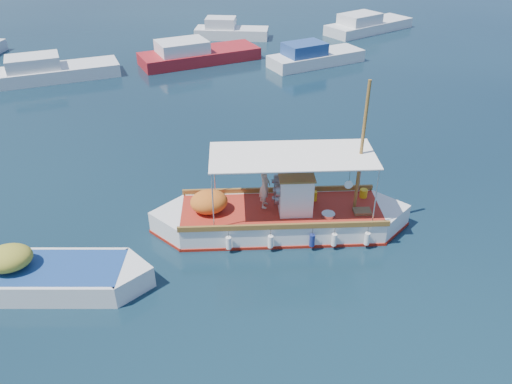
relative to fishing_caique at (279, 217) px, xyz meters
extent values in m
plane|color=black|center=(0.37, 0.08, -0.50)|extent=(160.00, 160.00, 0.00)
cube|color=white|center=(0.05, -0.01, -0.17)|extent=(7.26, 3.51, 1.02)
cube|color=white|center=(-3.38, 0.60, -0.17)|extent=(2.29, 2.29, 1.02)
cube|color=white|center=(3.48, -0.62, -0.17)|extent=(2.29, 2.29, 1.02)
cube|color=maroon|center=(0.05, -0.01, -0.48)|extent=(7.37, 3.60, 0.17)
cube|color=#A42619|center=(0.05, -0.01, 0.32)|extent=(7.23, 3.32, 0.06)
cube|color=brown|center=(0.26, 1.14, 0.43)|extent=(6.96, 1.33, 0.19)
cube|color=brown|center=(-0.15, -1.16, 0.43)|extent=(6.96, 1.33, 0.19)
cube|color=white|center=(0.51, -0.09, 1.03)|extent=(1.31, 1.38, 1.39)
cube|color=brown|center=(0.51, -0.09, 1.76)|extent=(1.42, 1.49, 0.06)
cylinder|color=slate|center=(-0.14, -0.28, 1.31)|extent=(0.28, 0.49, 0.46)
cylinder|color=slate|center=(-0.03, 0.31, 1.31)|extent=(0.28, 0.49, 0.46)
cylinder|color=slate|center=(-0.09, 0.01, 0.80)|extent=(0.28, 0.49, 0.46)
cylinder|color=brown|center=(2.61, -0.47, 2.66)|extent=(0.13, 0.13, 4.64)
cylinder|color=brown|center=(1.88, -0.34, 2.29)|extent=(1.66, 0.37, 0.07)
cylinder|color=silver|center=(-2.05, 1.40, 1.38)|extent=(0.05, 0.05, 2.09)
cylinder|color=silver|center=(-2.41, -0.61, 1.38)|extent=(0.05, 0.05, 2.09)
cylinder|color=silver|center=(3.15, 0.47, 1.38)|extent=(0.05, 0.05, 2.09)
cylinder|color=silver|center=(2.80, -1.54, 1.38)|extent=(0.05, 0.05, 2.09)
cube|color=white|center=(0.37, -0.07, 2.44)|extent=(5.78, 3.15, 0.04)
ellipsoid|color=orange|center=(-2.42, 0.43, 0.73)|extent=(1.47, 1.32, 0.78)
cube|color=gold|center=(1.33, 0.28, 0.52)|extent=(0.26, 0.21, 0.37)
cylinder|color=gold|center=(3.18, 0.09, 0.50)|extent=(0.32, 0.32, 0.32)
cube|color=brown|center=(2.73, -0.86, 0.39)|extent=(0.67, 0.52, 0.11)
cylinder|color=#B2B2B2|center=(1.51, -0.79, 0.39)|extent=(0.54, 0.54, 0.11)
cylinder|color=white|center=(1.89, -1.33, 1.85)|extent=(0.28, 0.08, 0.28)
cylinder|color=white|center=(-2.01, -0.96, -0.08)|extent=(0.22, 0.22, 0.45)
cylinder|color=navy|center=(0.74, -1.45, -0.08)|extent=(0.22, 0.22, 0.45)
cylinder|color=white|center=(2.56, -1.78, -0.08)|extent=(0.22, 0.22, 0.45)
imported|color=beige|center=(-0.47, 0.32, 1.14)|extent=(0.55, 0.67, 1.58)
cube|color=white|center=(-7.82, -1.31, -0.23)|extent=(5.24, 2.99, 0.96)
cube|color=white|center=(-5.42, -1.86, -0.23)|extent=(1.87, 1.87, 0.96)
cube|color=navy|center=(-7.82, -1.31, 0.23)|extent=(5.19, 2.78, 0.05)
ellipsoid|color=#A69F2F|center=(-8.65, -1.12, 0.61)|extent=(1.64, 1.45, 0.71)
cube|color=silver|center=(-9.56, 19.03, -0.20)|extent=(8.08, 3.62, 1.00)
cube|color=silver|center=(-10.72, 18.84, 0.70)|extent=(3.41, 2.51, 0.80)
cube|color=maroon|center=(-0.13, 20.62, -0.20)|extent=(8.63, 4.56, 1.00)
cube|color=silver|center=(-1.33, 20.35, 0.70)|extent=(3.73, 3.05, 0.80)
cube|color=silver|center=(7.61, 18.20, -0.20)|extent=(7.05, 3.89, 1.00)
cube|color=navy|center=(6.63, 17.93, 0.70)|extent=(3.08, 2.51, 0.80)
cube|color=silver|center=(14.98, 26.01, -0.20)|extent=(8.46, 5.58, 1.00)
cube|color=silver|center=(13.86, 25.53, 0.70)|extent=(3.85, 3.31, 0.80)
cube|color=silver|center=(3.24, 26.41, -0.20)|extent=(6.15, 3.68, 1.00)
cube|color=silver|center=(2.41, 26.68, 0.70)|extent=(2.73, 2.33, 0.80)
camera|label=1|loc=(-4.09, -14.03, 9.99)|focal=35.00mm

